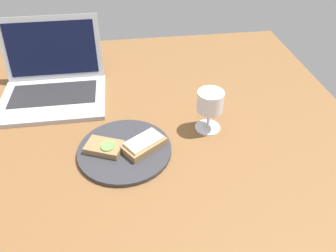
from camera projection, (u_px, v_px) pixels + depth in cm
name	position (u px, v px, depth cm)	size (l,w,h in cm)	color
wooden_table	(130.00, 147.00, 94.22)	(140.00, 140.00, 3.00)	brown
plate	(125.00, 150.00, 89.93)	(25.74, 25.74, 1.27)	#333338
sandwich_with_cucumber	(105.00, 147.00, 88.52)	(11.40, 9.51, 2.26)	#937047
sandwich_with_cheese	(144.00, 144.00, 88.98)	(13.19, 11.87, 2.86)	#937047
wine_glass	(210.00, 104.00, 92.80)	(7.58, 7.58, 12.76)	white
laptop	(53.00, 82.00, 110.27)	(34.10, 30.93, 22.62)	#ADAFB5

